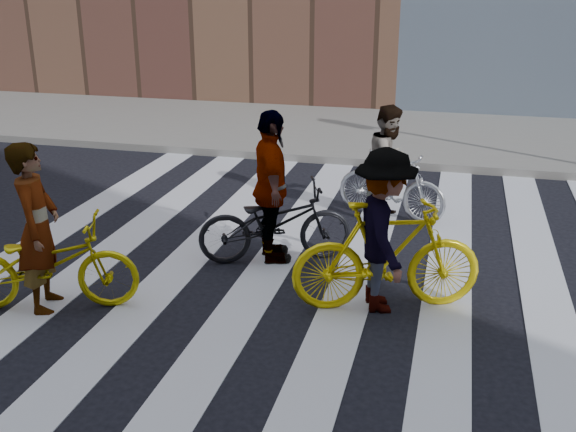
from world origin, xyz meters
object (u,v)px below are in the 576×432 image
at_px(bike_yellow_right, 387,256).
at_px(bike_dark_rear, 275,223).
at_px(bike_yellow_left, 47,264).
at_px(rider_mid, 389,163).
at_px(bike_silver_mid, 391,185).
at_px(rider_right, 384,231).
at_px(rider_left, 38,228).
at_px(rider_rear, 271,188).

relative_size(bike_yellow_right, bike_dark_rear, 1.06).
xyz_separation_m(bike_yellow_left, rider_mid, (3.28, 3.84, 0.34)).
height_order(bike_silver_mid, rider_mid, rider_mid).
bearing_deg(rider_right, bike_yellow_left, 85.98).
height_order(bike_yellow_left, rider_left, rider_left).
bearing_deg(bike_dark_rear, bike_silver_mid, -54.94).
xyz_separation_m(bike_silver_mid, rider_right, (0.21, -2.93, 0.39)).
height_order(bike_yellow_right, bike_dark_rear, bike_yellow_right).
bearing_deg(bike_silver_mid, rider_left, 155.74).
distance_m(rider_left, rider_right, 3.71).
distance_m(rider_left, rider_rear, 2.79).
bearing_deg(bike_yellow_right, bike_dark_rear, 39.43).
relative_size(bike_silver_mid, rider_left, 0.91).
height_order(bike_silver_mid, bike_dark_rear, same).
height_order(rider_mid, rider_right, rider_right).
height_order(bike_yellow_left, rider_mid, rider_mid).
bearing_deg(rider_right, rider_left, 85.79).
relative_size(bike_yellow_right, rider_mid, 1.21).
xyz_separation_m(bike_dark_rear, rider_rear, (-0.05, 0.00, 0.47)).
bearing_deg(rider_mid, bike_silver_mid, -72.89).
bearing_deg(rider_left, bike_yellow_right, -93.98).
bearing_deg(rider_mid, bike_yellow_left, 156.59).
relative_size(bike_silver_mid, bike_yellow_right, 0.82).
relative_size(rider_mid, rider_right, 0.95).
relative_size(rider_left, rider_mid, 1.10).
bearing_deg(rider_mid, rider_rear, 164.63).
distance_m(bike_yellow_right, rider_left, 3.77).
height_order(bike_yellow_right, rider_right, rider_right).
relative_size(rider_left, rider_rear, 0.96).
bearing_deg(bike_dark_rear, rider_left, 108.81).
height_order(bike_silver_mid, rider_rear, rider_rear).
bearing_deg(bike_silver_mid, bike_yellow_right, -157.76).
distance_m(bike_silver_mid, rider_right, 2.96).
xyz_separation_m(bike_dark_rear, rider_left, (-2.13, -1.87, 0.43)).
relative_size(bike_yellow_left, rider_rear, 1.01).
height_order(bike_dark_rear, rider_right, rider_right).
relative_size(bike_yellow_left, bike_yellow_right, 0.95).
xyz_separation_m(rider_right, rider_rear, (-1.52, 0.95, 0.07)).
bearing_deg(bike_dark_rear, bike_yellow_right, -144.59).
xyz_separation_m(bike_yellow_right, rider_mid, (-0.31, 2.93, 0.24)).
bearing_deg(bike_silver_mid, bike_dark_rear, 164.63).
bearing_deg(rider_left, bike_silver_mid, -59.39).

